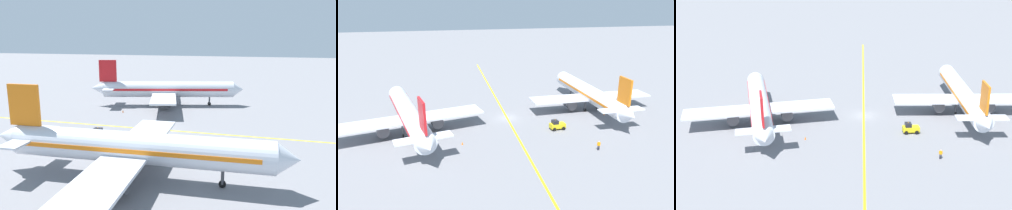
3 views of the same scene
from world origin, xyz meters
The scene contains 8 objects.
ground_plane centered at (0.00, 0.00, 0.00)m, with size 400.00×400.00×0.00m, color slate.
apron_yellow_centreline centered at (0.00, 0.00, 0.00)m, with size 0.40×120.00×0.01m, color yellow.
airplane_at_gate centered at (-19.97, -3.99, 3.71)m, with size 28.45×35.23×10.60m.
airplane_adjacent_stand centered at (19.92, 1.80, 3.71)m, with size 28.07×35.44×10.60m.
baggage_tug_white centered at (8.23, -8.34, 0.90)m, with size 3.11×1.95×2.11m.
ground_crew_worker centered at (11.81, -18.64, 0.91)m, with size 0.57×0.29×1.68m.
traffic_cone_near_nose centered at (21.46, -2.87, 0.28)m, with size 0.32×0.32×0.55m, color orange.
traffic_cone_mid_apron centered at (-10.74, -11.35, 0.28)m, with size 0.32×0.32×0.55m, color orange.
Camera 2 is at (-14.78, -64.73, 24.99)m, focal length 35.00 mm.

